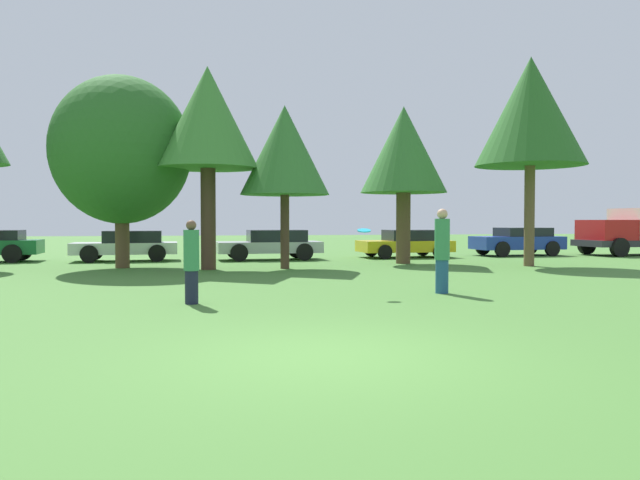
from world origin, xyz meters
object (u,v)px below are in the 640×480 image
Objects in this scene: tree_2 at (208,119)px; frisbee at (364,230)px; parked_car_silver at (271,244)px; tree_3 at (285,151)px; parked_car_yellow at (407,243)px; tree_1 at (121,151)px; parked_car_white at (128,245)px; tree_4 at (404,151)px; tree_5 at (531,112)px; parked_car_blue at (518,241)px; person_catcher at (442,250)px; person_thrower at (191,262)px.

frisbee is at bearing -67.05° from tree_2.
tree_3 is at bearing 86.53° from parked_car_silver.
parked_car_silver reaches higher than parked_car_yellow.
tree_1 reaches higher than parked_car_white.
tree_4 is at bearing 67.03° from frisbee.
parked_car_yellow is at bearing 69.53° from tree_4.
tree_5 is 1.79× the size of parked_car_blue.
tree_4 reaches higher than parked_car_blue.
tree_5 reaches higher than tree_1.
parked_car_yellow is (6.12, 5.30, -3.37)m from tree_3.
person_catcher is 0.32× the size of tree_4.
person_catcher is (5.51, 0.76, 0.14)m from person_thrower.
person_thrower is at bearing 99.07° from parked_car_white.
tree_1 is at bearing 157.31° from tree_2.
tree_1 reaches higher than parked_car_blue.
frisbee is 11.37m from tree_1.
tree_4 is 1.36× the size of parked_car_silver.
parked_car_yellow is (11.62, 3.93, -3.42)m from tree_1.
parked_car_white is (-6.57, 12.80, -0.77)m from frisbee.
tree_5 is at bearing 42.36° from frisbee.
person_catcher is 12.65m from parked_car_silver.
parked_car_white is 0.95× the size of parked_car_silver.
person_catcher is at bearing -56.20° from tree_2.
frisbee is 0.04× the size of tree_5.
parked_car_yellow is at bearing 18.71° from tree_1.
frisbee reaches higher than parked_car_blue.
tree_3 is 8.96m from tree_5.
tree_2 is at bearing 176.97° from tree_3.
tree_3 reaches higher than person_thrower.
tree_1 is 1.19× the size of tree_3.
tree_3 is 1.32× the size of parked_car_white.
person_catcher is 0.43× the size of parked_car_silver.
parked_car_blue reaches higher than parked_car_yellow.
person_thrower is 16.38m from parked_car_yellow.
tree_4 is 1.43× the size of parked_car_white.
tree_3 is at bearing 63.09° from person_thrower.
tree_2 is (-3.34, 7.88, 3.59)m from frisbee.
parked_car_blue is (11.70, 0.95, 0.03)m from parked_car_silver.
parked_car_white is at bearing 162.16° from tree_4.
tree_1 is 12.74m from parked_car_yellow.
tree_4 is (7.65, 10.03, 3.44)m from person_thrower.
tree_3 is 0.74× the size of tree_5.
tree_5 is (11.71, 7.97, 4.69)m from person_thrower.
person_thrower is 20.31m from parked_car_blue.
tree_2 is at bearing -168.28° from tree_4.
tree_5 is at bearing -26.94° from tree_4.
parked_car_yellow is (8.68, 5.16, -4.38)m from tree_2.
frisbee is 0.05× the size of tree_1.
parked_car_blue is (14.30, 5.58, -4.31)m from tree_2.
tree_4 is at bearing 11.72° from tree_2.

